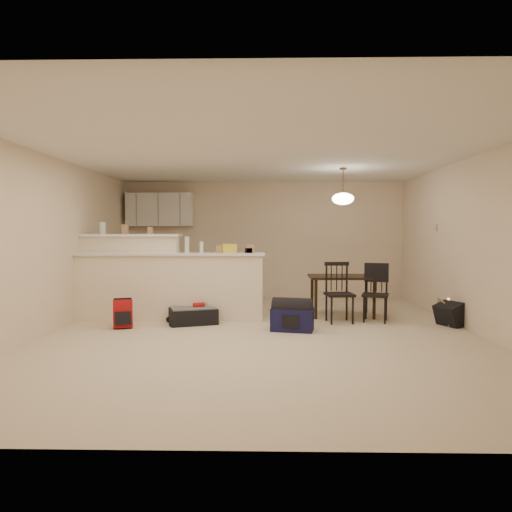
{
  "coord_description": "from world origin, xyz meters",
  "views": [
    {
      "loc": [
        0.04,
        -6.39,
        1.42
      ],
      "look_at": [
        -0.1,
        0.7,
        1.05
      ],
      "focal_mm": 32.0,
      "sensor_mm": 36.0,
      "label": 1
    }
  ],
  "objects_px": {
    "dining_table": "(342,281)",
    "pendant_lamp": "(343,198)",
    "suitcase": "(193,316)",
    "black_daypack": "(450,315)",
    "navy_duffel": "(292,319)",
    "dining_chair_near": "(339,293)",
    "red_backpack": "(123,314)",
    "dining_chair_far": "(375,293)"
  },
  "relations": [
    {
      "from": "dining_table",
      "to": "pendant_lamp",
      "type": "relative_size",
      "value": 1.78
    },
    {
      "from": "pendant_lamp",
      "to": "suitcase",
      "type": "bearing_deg",
      "value": -163.8
    },
    {
      "from": "black_daypack",
      "to": "navy_duffel",
      "type": "bearing_deg",
      "value": 74.02
    },
    {
      "from": "pendant_lamp",
      "to": "suitcase",
      "type": "height_order",
      "value": "pendant_lamp"
    },
    {
      "from": "dining_table",
      "to": "navy_duffel",
      "type": "xyz_separation_m",
      "value": [
        -0.91,
        -1.18,
        -0.44
      ]
    },
    {
      "from": "dining_chair_near",
      "to": "black_daypack",
      "type": "distance_m",
      "value": 1.68
    },
    {
      "from": "red_backpack",
      "to": "navy_duffel",
      "type": "height_order",
      "value": "red_backpack"
    },
    {
      "from": "red_backpack",
      "to": "dining_table",
      "type": "bearing_deg",
      "value": -1.21
    },
    {
      "from": "pendant_lamp",
      "to": "dining_chair_far",
      "type": "relative_size",
      "value": 0.69
    },
    {
      "from": "dining_table",
      "to": "navy_duffel",
      "type": "height_order",
      "value": "dining_table"
    },
    {
      "from": "suitcase",
      "to": "red_backpack",
      "type": "xyz_separation_m",
      "value": [
        -1.0,
        -0.33,
        0.09
      ]
    },
    {
      "from": "dining_chair_near",
      "to": "red_backpack",
      "type": "distance_m",
      "value": 3.32
    },
    {
      "from": "dining_chair_near",
      "to": "dining_chair_far",
      "type": "height_order",
      "value": "dining_chair_near"
    },
    {
      "from": "dining_chair_near",
      "to": "black_daypack",
      "type": "height_order",
      "value": "dining_chair_near"
    },
    {
      "from": "dining_chair_far",
      "to": "suitcase",
      "type": "distance_m",
      "value": 2.9
    },
    {
      "from": "dining_table",
      "to": "suitcase",
      "type": "bearing_deg",
      "value": -164.09
    },
    {
      "from": "dining_chair_near",
      "to": "suitcase",
      "type": "xyz_separation_m",
      "value": [
        -2.28,
        -0.13,
        -0.35
      ]
    },
    {
      "from": "dining_chair_far",
      "to": "suitcase",
      "type": "relative_size",
      "value": 1.27
    },
    {
      "from": "dining_table",
      "to": "suitcase",
      "type": "relative_size",
      "value": 1.55
    },
    {
      "from": "pendant_lamp",
      "to": "red_backpack",
      "type": "relative_size",
      "value": 1.49
    },
    {
      "from": "pendant_lamp",
      "to": "dining_chair_far",
      "type": "bearing_deg",
      "value": -46.43
    },
    {
      "from": "dining_chair_far",
      "to": "red_backpack",
      "type": "xyz_separation_m",
      "value": [
        -3.87,
        -0.56,
        -0.24
      ]
    },
    {
      "from": "suitcase",
      "to": "black_daypack",
      "type": "xyz_separation_m",
      "value": [
        3.92,
        -0.1,
        0.05
      ]
    },
    {
      "from": "dining_table",
      "to": "suitcase",
      "type": "xyz_separation_m",
      "value": [
        -2.42,
        -0.7,
        -0.48
      ]
    },
    {
      "from": "red_backpack",
      "to": "navy_duffel",
      "type": "relative_size",
      "value": 0.7
    },
    {
      "from": "dining_chair_far",
      "to": "red_backpack",
      "type": "relative_size",
      "value": 2.17
    },
    {
      "from": "dining_chair_far",
      "to": "black_daypack",
      "type": "xyz_separation_m",
      "value": [
        1.06,
        -0.33,
        -0.28
      ]
    },
    {
      "from": "pendant_lamp",
      "to": "dining_chair_near",
      "type": "relative_size",
      "value": 0.65
    },
    {
      "from": "pendant_lamp",
      "to": "dining_chair_near",
      "type": "distance_m",
      "value": 1.63
    },
    {
      "from": "black_daypack",
      "to": "pendant_lamp",
      "type": "bearing_deg",
      "value": 37.14
    },
    {
      "from": "red_backpack",
      "to": "suitcase",
      "type": "bearing_deg",
      "value": 0.22
    },
    {
      "from": "pendant_lamp",
      "to": "navy_duffel",
      "type": "distance_m",
      "value": 2.36
    },
    {
      "from": "suitcase",
      "to": "black_daypack",
      "type": "relative_size",
      "value": 1.83
    },
    {
      "from": "dining_table",
      "to": "black_daypack",
      "type": "xyz_separation_m",
      "value": [
        1.5,
        -0.8,
        -0.43
      ]
    },
    {
      "from": "dining_chair_far",
      "to": "red_backpack",
      "type": "distance_m",
      "value": 3.91
    },
    {
      "from": "dining_chair_near",
      "to": "navy_duffel",
      "type": "distance_m",
      "value": 1.03
    },
    {
      "from": "dining_chair_far",
      "to": "navy_duffel",
      "type": "distance_m",
      "value": 1.56
    },
    {
      "from": "dining_table",
      "to": "dining_chair_near",
      "type": "height_order",
      "value": "dining_chair_near"
    },
    {
      "from": "red_backpack",
      "to": "navy_duffel",
      "type": "bearing_deg",
      "value": -21.35
    },
    {
      "from": "pendant_lamp",
      "to": "red_backpack",
      "type": "distance_m",
      "value": 3.99
    },
    {
      "from": "dining_chair_far",
      "to": "red_backpack",
      "type": "height_order",
      "value": "dining_chair_far"
    },
    {
      "from": "dining_table",
      "to": "pendant_lamp",
      "type": "distance_m",
      "value": 1.39
    }
  ]
}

